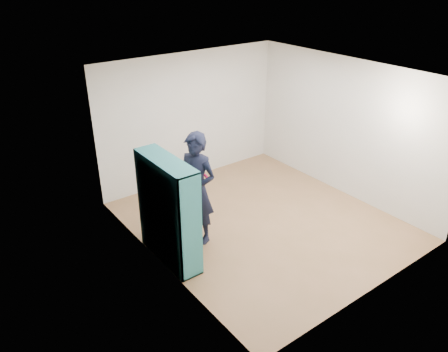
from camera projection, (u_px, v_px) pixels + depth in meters
floor at (262, 221)px, 7.68m from camera, size 4.50×4.50×0.00m
ceiling at (269, 74)px, 6.52m from camera, size 4.50×4.50×0.00m
wall_left at (157, 188)px, 6.03m from camera, size 0.02×4.50×2.60m
wall_right at (346, 128)px, 8.17m from camera, size 0.02×4.50×2.60m
wall_back at (191, 118)px, 8.71m from camera, size 4.00×0.02×2.60m
wall_front at (385, 211)px, 5.48m from camera, size 4.00×0.02×2.60m
bookshelf at (167, 213)px, 6.38m from camera, size 0.36×1.24×1.65m
person at (196, 189)px, 6.80m from camera, size 0.67×0.79×1.85m
smartphone at (186, 184)px, 6.67m from camera, size 0.06×0.08×0.14m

